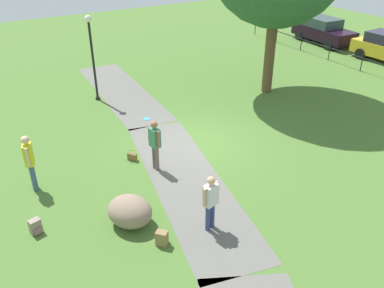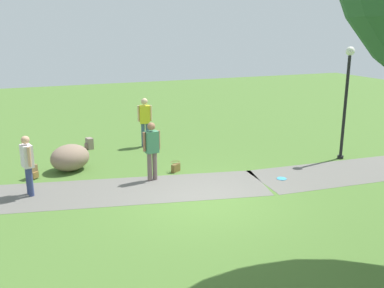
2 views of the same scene
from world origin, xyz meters
name	(u,v)px [view 1 (image 1 of 2)]	position (x,y,z in m)	size (l,w,h in m)	color
ground_plane	(195,143)	(0.00, 0.00, 0.00)	(48.00, 48.00, 0.00)	#486D2D
footpath_segment_near	(121,91)	(-6.01, -0.36, 0.00)	(8.12, 2.59, 0.01)	#625F59
footpath_segment_mid	(187,181)	(1.90, -1.45, 0.00)	(8.25, 3.66, 0.01)	#625F59
lamp_post	(92,50)	(-5.63, -1.62, 2.25)	(0.28, 0.28, 3.65)	black
lawn_boulder	(130,211)	(2.85, -3.71, 0.40)	(1.56, 1.48, 0.80)	#89715E
woman_with_handbag	(155,142)	(0.79, -1.94, 0.98)	(0.52, 0.28, 1.69)	#6B5856
man_near_boulder	(211,200)	(4.07, -2.03, 0.92)	(0.32, 0.51, 1.59)	navy
passerby_on_path	(29,159)	(-0.03, -5.51, 1.04)	(0.51, 0.32, 1.78)	#3E5572
handbag_on_grass	(132,156)	(-0.08, -2.39, 0.14)	(0.38, 0.38, 0.31)	brown
backpack_by_boulder	(162,238)	(3.97, -3.36, 0.19)	(0.35, 0.35, 0.40)	olive
spare_backpack_on_lawn	(36,227)	(1.94, -5.92, 0.19)	(0.31, 0.32, 0.40)	gray
frisbee_on_grass	(147,119)	(-2.69, -0.63, 0.01)	(0.28, 0.28, 0.02)	#3A9FCE
parked_wagon_silver	(323,30)	(-7.19, 13.90, 0.81)	(4.27, 2.01, 1.56)	black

